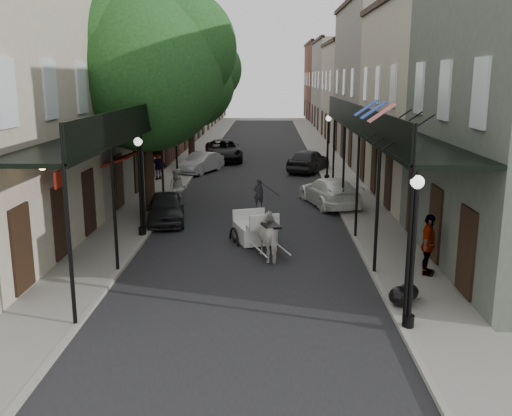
# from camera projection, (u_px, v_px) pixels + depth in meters

# --- Properties ---
(ground) EXTENTS (140.00, 140.00, 0.00)m
(ground) POSITION_uv_depth(u_px,v_px,m) (242.00, 298.00, 15.82)
(ground) COLOR gray
(ground) RESTS_ON ground
(road) EXTENTS (8.00, 90.00, 0.01)m
(road) POSITION_uv_depth(u_px,v_px,m) (257.00, 176.00, 35.30)
(road) COLOR black
(road) RESTS_ON ground
(sidewalk_left) EXTENTS (2.20, 90.00, 0.12)m
(sidewalk_left) POSITION_uv_depth(u_px,v_px,m) (177.00, 174.00, 35.40)
(sidewalk_left) COLOR gray
(sidewalk_left) RESTS_ON ground
(sidewalk_right) EXTENTS (2.20, 90.00, 0.12)m
(sidewalk_right) POSITION_uv_depth(u_px,v_px,m) (338.00, 175.00, 35.18)
(sidewalk_right) COLOR gray
(sidewalk_right) RESTS_ON ground
(building_row_left) EXTENTS (5.00, 80.00, 10.50)m
(building_row_left) POSITION_uv_depth(u_px,v_px,m) (149.00, 86.00, 44.05)
(building_row_left) COLOR #B8AB93
(building_row_left) RESTS_ON ground
(building_row_right) EXTENTS (5.00, 80.00, 10.50)m
(building_row_right) POSITION_uv_depth(u_px,v_px,m) (372.00, 86.00, 43.66)
(building_row_right) COLOR gray
(building_row_right) RESTS_ON ground
(gallery_left) EXTENTS (2.20, 18.05, 4.88)m
(gallery_left) POSITION_uv_depth(u_px,v_px,m) (125.00, 129.00, 21.81)
(gallery_left) COLOR black
(gallery_left) RESTS_ON sidewalk_left
(gallery_right) EXTENTS (2.20, 18.05, 4.88)m
(gallery_right) POSITION_uv_depth(u_px,v_px,m) (376.00, 129.00, 21.60)
(gallery_right) COLOR black
(gallery_right) RESTS_ON sidewalk_right
(tree_near) EXTENTS (7.31, 6.80, 9.63)m
(tree_near) POSITION_uv_depth(u_px,v_px,m) (155.00, 65.00, 24.37)
(tree_near) COLOR #382619
(tree_near) RESTS_ON sidewalk_left
(tree_far) EXTENTS (6.45, 6.00, 8.61)m
(tree_far) POSITION_uv_depth(u_px,v_px,m) (195.00, 79.00, 38.15)
(tree_far) COLOR #382619
(tree_far) RESTS_ON sidewalk_left
(lamppost_right_near) EXTENTS (0.32, 0.32, 3.71)m
(lamppost_right_near) POSITION_uv_depth(u_px,v_px,m) (413.00, 250.00, 13.32)
(lamppost_right_near) COLOR black
(lamppost_right_near) RESTS_ON sidewalk_right
(lamppost_left) EXTENTS (0.32, 0.32, 3.71)m
(lamppost_left) POSITION_uv_depth(u_px,v_px,m) (140.00, 185.00, 21.30)
(lamppost_left) COLOR black
(lamppost_left) RESTS_ON sidewalk_left
(lamppost_right_far) EXTENTS (0.32, 0.32, 3.71)m
(lamppost_right_far) POSITION_uv_depth(u_px,v_px,m) (328.00, 147.00, 32.80)
(lamppost_right_far) COLOR black
(lamppost_right_far) RESTS_ON sidewalk_right
(horse) EXTENTS (1.32, 1.92, 1.49)m
(horse) POSITION_uv_depth(u_px,v_px,m) (272.00, 237.00, 19.13)
(horse) COLOR silver
(horse) RESTS_ON ground
(carriage) EXTENTS (1.98, 2.47, 2.49)m
(carriage) POSITION_uv_depth(u_px,v_px,m) (252.00, 215.00, 21.24)
(carriage) COLOR black
(carriage) RESTS_ON ground
(pedestrian_walking) EXTENTS (0.90, 0.70, 1.86)m
(pedestrian_walking) POSITION_uv_depth(u_px,v_px,m) (178.00, 189.00, 26.41)
(pedestrian_walking) COLOR beige
(pedestrian_walking) RESTS_ON ground
(pedestrian_sidewalk_left) EXTENTS (1.29, 1.20, 1.75)m
(pedestrian_sidewalk_left) POSITION_uv_depth(u_px,v_px,m) (157.00, 164.00, 33.21)
(pedestrian_sidewalk_left) COLOR gray
(pedestrian_sidewalk_left) RESTS_ON sidewalk_left
(pedestrian_sidewalk_right) EXTENTS (0.87, 1.19, 1.88)m
(pedestrian_sidewalk_right) POSITION_uv_depth(u_px,v_px,m) (428.00, 245.00, 17.18)
(pedestrian_sidewalk_right) COLOR gray
(pedestrian_sidewalk_right) RESTS_ON sidewalk_right
(car_left_near) EXTENTS (2.06, 3.92, 1.27)m
(car_left_near) POSITION_uv_depth(u_px,v_px,m) (166.00, 208.00, 23.89)
(car_left_near) COLOR black
(car_left_near) RESTS_ON ground
(car_left_mid) EXTENTS (2.74, 4.12, 1.28)m
(car_left_mid) POSITION_uv_depth(u_px,v_px,m) (201.00, 163.00, 36.17)
(car_left_mid) COLOR #9C9CA1
(car_left_mid) RESTS_ON ground
(car_left_far) EXTENTS (3.20, 5.75, 1.52)m
(car_left_far) POSITION_uv_depth(u_px,v_px,m) (223.00, 151.00, 41.27)
(car_left_far) COLOR black
(car_left_far) RESTS_ON ground
(car_right_near) EXTENTS (2.97, 4.95, 1.34)m
(car_right_near) POSITION_uv_depth(u_px,v_px,m) (330.00, 192.00, 27.01)
(car_right_near) COLOR white
(car_right_near) RESTS_ON ground
(car_right_far) EXTENTS (3.32, 4.72, 1.49)m
(car_right_far) POSITION_uv_depth(u_px,v_px,m) (309.00, 160.00, 36.57)
(car_right_far) COLOR black
(car_right_far) RESTS_ON ground
(trash_bags) EXTENTS (0.89, 1.04, 0.54)m
(trash_bags) POSITION_uv_depth(u_px,v_px,m) (404.00, 295.00, 15.10)
(trash_bags) COLOR black
(trash_bags) RESTS_ON sidewalk_right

